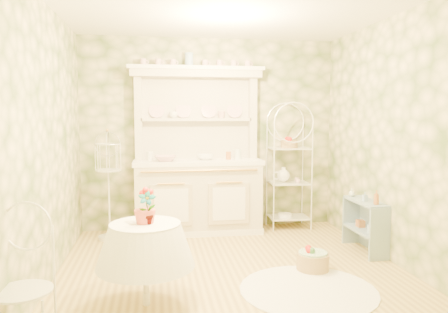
{
  "coord_description": "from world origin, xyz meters",
  "views": [
    {
      "loc": [
        -0.78,
        -4.41,
        1.62
      ],
      "look_at": [
        0.0,
        0.5,
        1.15
      ],
      "focal_mm": 35.0,
      "sensor_mm": 36.0,
      "label": 1
    }
  ],
  "objects": [
    {
      "name": "cafe_chair",
      "position": [
        -1.67,
        -1.42,
        0.41
      ],
      "size": [
        0.43,
        0.43,
        0.82
      ],
      "primitive_type": "cube",
      "rotation": [
        0.0,
        0.0,
        -0.17
      ],
      "color": "white",
      "rests_on": "floor"
    },
    {
      "name": "ceiling",
      "position": [
        0.0,
        0.0,
        2.7
      ],
      "size": [
        3.6,
        3.6,
        0.0
      ],
      "primitive_type": "plane",
      "color": "white",
      "rests_on": "floor"
    },
    {
      "name": "wall_back",
      "position": [
        0.0,
        1.8,
        1.35
      ],
      "size": [
        3.6,
        3.6,
        0.0
      ],
      "primitive_type": "plane",
      "color": "beige",
      "rests_on": "floor"
    },
    {
      "name": "bottle_glass",
      "position": [
        1.63,
        0.62,
        0.65
      ],
      "size": [
        0.09,
        0.09,
        0.1
      ],
      "primitive_type": "imported",
      "rotation": [
        0.0,
        0.0,
        0.18
      ],
      "color": "silver",
      "rests_on": "side_shelf"
    },
    {
      "name": "bottle_amber",
      "position": [
        1.68,
        0.11,
        0.68
      ],
      "size": [
        0.08,
        0.08,
        0.16
      ],
      "primitive_type": "imported",
      "rotation": [
        0.0,
        0.0,
        0.37
      ],
      "color": "#AC652F",
      "rests_on": "side_shelf"
    },
    {
      "name": "birdcage_stand",
      "position": [
        -1.38,
        1.37,
        0.69
      ],
      "size": [
        0.35,
        0.35,
        1.38
      ],
      "primitive_type": "cube",
      "rotation": [
        0.0,
        0.0,
        -0.08
      ],
      "color": "white",
      "rests_on": "floor"
    },
    {
      "name": "potted_geranium",
      "position": [
        -0.85,
        -0.78,
        0.85
      ],
      "size": [
        0.15,
        0.11,
        0.28
      ],
      "primitive_type": "imported",
      "rotation": [
        0.0,
        0.0,
        -0.06
      ],
      "color": "#3F7238",
      "rests_on": "round_table"
    },
    {
      "name": "cup_right",
      "position": [
        0.15,
        1.68,
        1.61
      ],
      "size": [
        0.14,
        0.14,
        0.1
      ],
      "primitive_type": "imported",
      "rotation": [
        0.0,
        0.0,
        -0.33
      ],
      "color": "white",
      "rests_on": "kitchen_dresser"
    },
    {
      "name": "wall_front",
      "position": [
        0.0,
        -1.8,
        1.35
      ],
      "size": [
        3.6,
        3.6,
        0.0
      ],
      "primitive_type": "plane",
      "color": "beige",
      "rests_on": "floor"
    },
    {
      "name": "bowl_white",
      "position": [
        -0.1,
        1.51,
        1.02
      ],
      "size": [
        0.31,
        0.31,
        0.08
      ],
      "primitive_type": "imported",
      "rotation": [
        0.0,
        0.0,
        -0.36
      ],
      "color": "white",
      "rests_on": "kitchen_dresser"
    },
    {
      "name": "kitchen_dresser",
      "position": [
        -0.2,
        1.52,
        1.15
      ],
      "size": [
        1.87,
        0.61,
        2.29
      ],
      "primitive_type": "cube",
      "color": "beige",
      "rests_on": "floor"
    },
    {
      "name": "round_table",
      "position": [
        -0.87,
        -0.74,
        0.4
      ],
      "size": [
        0.95,
        0.95,
        0.79
      ],
      "primitive_type": "cylinder",
      "rotation": [
        0.0,
        0.0,
        0.42
      ],
      "color": "white",
      "rests_on": "floor"
    },
    {
      "name": "bowl_floral",
      "position": [
        -0.64,
        1.43,
        1.02
      ],
      "size": [
        0.31,
        0.31,
        0.07
      ],
      "primitive_type": "imported",
      "rotation": [
        0.0,
        0.0,
        -0.02
      ],
      "color": "white",
      "rests_on": "kitchen_dresser"
    },
    {
      "name": "floor",
      "position": [
        0.0,
        0.0,
        0.0
      ],
      "size": [
        3.6,
        3.6,
        0.0
      ],
      "primitive_type": "plane",
      "color": "tan",
      "rests_on": "ground"
    },
    {
      "name": "bakers_rack",
      "position": [
        1.11,
        1.58,
        0.85
      ],
      "size": [
        0.55,
        0.41,
        1.7
      ],
      "primitive_type": "cube",
      "rotation": [
        0.0,
        0.0,
        -0.05
      ],
      "color": "white",
      "rests_on": "floor"
    },
    {
      "name": "floor_basket",
      "position": [
        0.84,
        -0.17,
        0.12
      ],
      "size": [
        0.42,
        0.42,
        0.24
      ],
      "primitive_type": "cylinder",
      "rotation": [
        0.0,
        0.0,
        -0.12
      ],
      "color": "tan",
      "rests_on": "floor"
    },
    {
      "name": "lace_rug",
      "position": [
        0.61,
        -0.66,
        0.01
      ],
      "size": [
        1.45,
        1.45,
        0.01
      ],
      "primitive_type": "cylinder",
      "rotation": [
        0.0,
        0.0,
        0.14
      ],
      "color": "white",
      "rests_on": "floor"
    },
    {
      "name": "cup_left",
      "position": [
        -0.52,
        1.68,
        1.61
      ],
      "size": [
        0.13,
        0.13,
        0.09
      ],
      "primitive_type": "imported",
      "rotation": [
        0.0,
        0.0,
        0.09
      ],
      "color": "white",
      "rests_on": "kitchen_dresser"
    },
    {
      "name": "wall_right",
      "position": [
        1.8,
        0.0,
        1.35
      ],
      "size": [
        3.6,
        3.6,
        0.0
      ],
      "primitive_type": "plane",
      "color": "beige",
      "rests_on": "floor"
    },
    {
      "name": "wall_left",
      "position": [
        -1.8,
        0.0,
        1.35
      ],
      "size": [
        3.6,
        3.6,
        0.0
      ],
      "primitive_type": "plane",
      "color": "beige",
      "rests_on": "floor"
    },
    {
      "name": "side_shelf",
      "position": [
        1.68,
        0.36,
        0.29
      ],
      "size": [
        0.33,
        0.7,
        0.58
      ],
      "primitive_type": "cube",
      "rotation": [
        0.0,
        0.0,
        0.12
      ],
      "color": "#849EB2",
      "rests_on": "floor"
    },
    {
      "name": "bottle_blue",
      "position": [
        1.65,
        0.32,
        0.65
      ],
      "size": [
        0.06,
        0.06,
        0.11
      ],
      "primitive_type": "imported",
      "rotation": [
        0.0,
        0.0,
        0.15
      ],
      "color": "#97B6DC",
      "rests_on": "side_shelf"
    }
  ]
}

